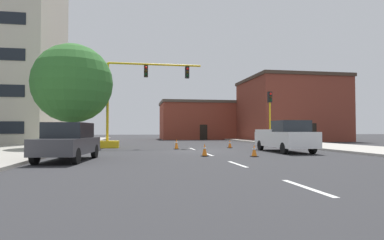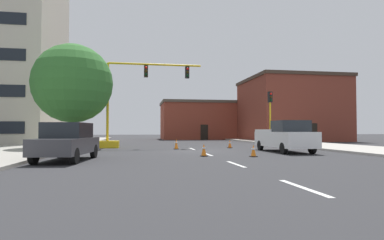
# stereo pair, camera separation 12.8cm
# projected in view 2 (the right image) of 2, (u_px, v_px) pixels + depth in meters

# --- Properties ---
(ground_plane) EXTENTS (160.00, 160.00, 0.00)m
(ground_plane) POSITION_uv_depth(u_px,v_px,m) (198.00, 151.00, 21.64)
(ground_plane) COLOR #2D2D30
(sidewalk_left) EXTENTS (6.00, 56.00, 0.14)m
(sidewalk_left) POSITION_uv_depth(u_px,v_px,m) (49.00, 146.00, 27.65)
(sidewalk_left) COLOR #9E998E
(sidewalk_left) RESTS_ON ground_plane
(sidewalk_right) EXTENTS (6.00, 56.00, 0.14)m
(sidewalk_right) POSITION_uv_depth(u_px,v_px,m) (300.00, 144.00, 31.41)
(sidewalk_right) COLOR #B2ADA3
(sidewalk_right) RESTS_ON ground_plane
(lane_stripe_seg_0) EXTENTS (0.16, 2.40, 0.01)m
(lane_stripe_seg_0) POSITION_uv_depth(u_px,v_px,m) (303.00, 188.00, 7.83)
(lane_stripe_seg_0) COLOR silver
(lane_stripe_seg_0) RESTS_ON ground_plane
(lane_stripe_seg_1) EXTENTS (0.16, 2.40, 0.01)m
(lane_stripe_seg_1) POSITION_uv_depth(u_px,v_px,m) (236.00, 164.00, 13.25)
(lane_stripe_seg_1) COLOR silver
(lane_stripe_seg_1) RESTS_ON ground_plane
(lane_stripe_seg_2) EXTENTS (0.16, 2.40, 0.01)m
(lane_stripe_seg_2) POSITION_uv_depth(u_px,v_px,m) (208.00, 154.00, 18.68)
(lane_stripe_seg_2) COLOR silver
(lane_stripe_seg_2) RESTS_ON ground_plane
(lane_stripe_seg_3) EXTENTS (0.16, 2.40, 0.01)m
(lane_stripe_seg_3) POSITION_uv_depth(u_px,v_px,m) (192.00, 149.00, 24.10)
(lane_stripe_seg_3) COLOR silver
(lane_stripe_seg_3) RESTS_ON ground_plane
(building_brick_center) EXTENTS (11.89, 8.31, 5.82)m
(building_brick_center) POSITION_uv_depth(u_px,v_px,m) (199.00, 120.00, 50.69)
(building_brick_center) COLOR brown
(building_brick_center) RESTS_ON ground_plane
(building_row_right) EXTENTS (11.69, 11.26, 8.29)m
(building_row_right) POSITION_uv_depth(u_px,v_px,m) (291.00, 109.00, 43.07)
(building_row_right) COLOR brown
(building_row_right) RESTS_ON ground_plane
(traffic_signal_gantry) EXTENTS (8.41, 1.20, 6.83)m
(traffic_signal_gantry) POSITION_uv_depth(u_px,v_px,m) (121.00, 120.00, 25.74)
(traffic_signal_gantry) COLOR yellow
(traffic_signal_gantry) RESTS_ON ground_plane
(traffic_light_pole_right) EXTENTS (0.32, 0.47, 4.80)m
(traffic_light_pole_right) POSITION_uv_depth(u_px,v_px,m) (270.00, 106.00, 28.54)
(traffic_light_pole_right) COLOR yellow
(traffic_light_pole_right) RESTS_ON ground_plane
(tree_left_near) EXTENTS (5.98, 5.98, 7.94)m
(tree_left_near) POSITION_uv_depth(u_px,v_px,m) (73.00, 84.00, 24.60)
(tree_left_near) COLOR #4C3823
(tree_left_near) RESTS_ON ground_plane
(pickup_truck_white) EXTENTS (2.04, 5.41, 1.99)m
(pickup_truck_white) POSITION_uv_depth(u_px,v_px,m) (285.00, 137.00, 20.69)
(pickup_truck_white) COLOR white
(pickup_truck_white) RESTS_ON ground_plane
(sedan_dark_gray_near_left) EXTENTS (2.37, 4.69, 1.74)m
(sedan_dark_gray_near_left) POSITION_uv_depth(u_px,v_px,m) (67.00, 141.00, 14.77)
(sedan_dark_gray_near_left) COLOR #3D3D42
(sedan_dark_gray_near_left) RESTS_ON ground_plane
(traffic_cone_roadside_a) EXTENTS (0.36, 0.36, 0.78)m
(traffic_cone_roadside_a) POSITION_uv_depth(u_px,v_px,m) (176.00, 144.00, 23.75)
(traffic_cone_roadside_a) COLOR black
(traffic_cone_roadside_a) RESTS_ON ground_plane
(traffic_cone_roadside_b) EXTENTS (0.36, 0.36, 0.69)m
(traffic_cone_roadside_b) POSITION_uv_depth(u_px,v_px,m) (204.00, 150.00, 17.25)
(traffic_cone_roadside_b) COLOR black
(traffic_cone_roadside_b) RESTS_ON ground_plane
(traffic_cone_roadside_c) EXTENTS (0.36, 0.36, 0.65)m
(traffic_cone_roadside_c) POSITION_uv_depth(u_px,v_px,m) (253.00, 151.00, 16.95)
(traffic_cone_roadside_c) COLOR black
(traffic_cone_roadside_c) RESTS_ON ground_plane
(traffic_cone_roadside_d) EXTENTS (0.36, 0.36, 0.64)m
(traffic_cone_roadside_d) POSITION_uv_depth(u_px,v_px,m) (230.00, 144.00, 25.25)
(traffic_cone_roadside_d) COLOR black
(traffic_cone_roadside_d) RESTS_ON ground_plane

